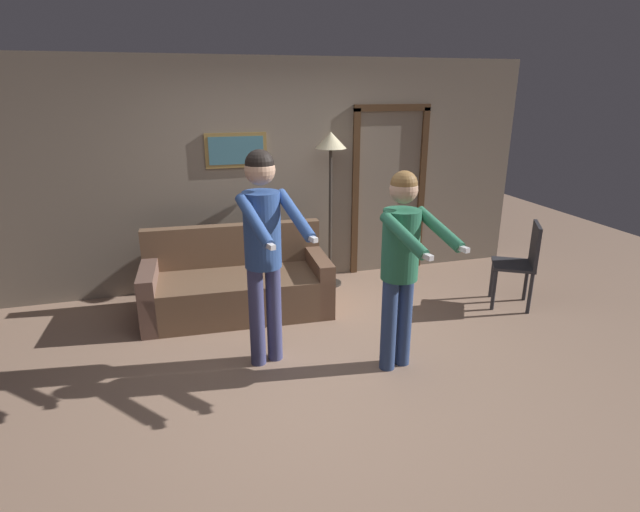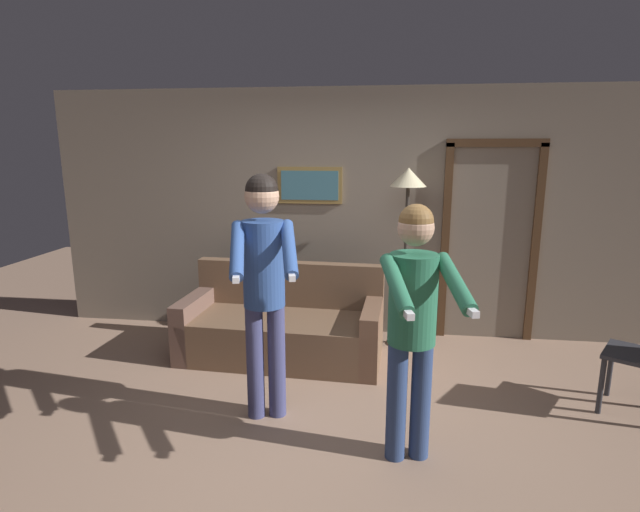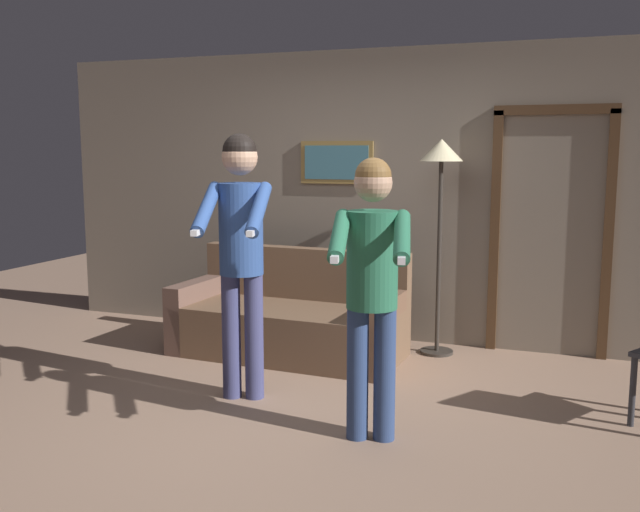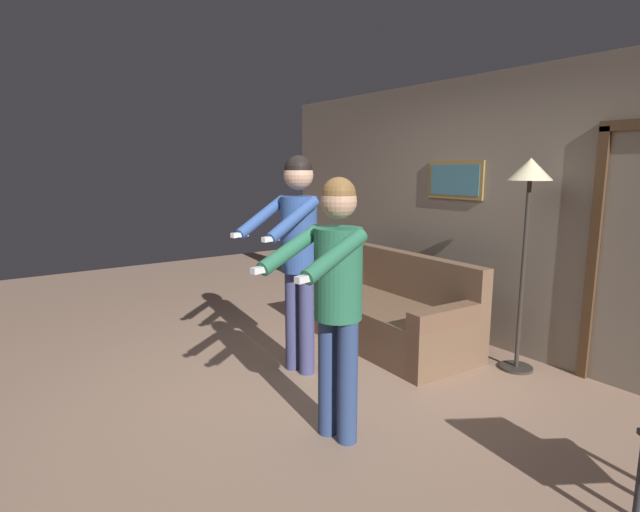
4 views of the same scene
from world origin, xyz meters
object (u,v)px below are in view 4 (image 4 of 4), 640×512
object	(u,v)px
person_standing_left	(297,242)
couch	(386,315)
torchiere_lamp	(529,193)
person_standing_right	(336,286)

from	to	relation	value
person_standing_left	couch	bearing A→B (deg)	95.62
torchiere_lamp	person_standing_left	world-z (taller)	person_standing_left
person_standing_left	person_standing_right	world-z (taller)	person_standing_left
couch	person_standing_left	distance (m)	1.41
couch	torchiere_lamp	bearing A→B (deg)	21.06
person_standing_left	person_standing_right	xyz separation A→B (m)	(1.04, -0.39, -0.11)
torchiere_lamp	person_standing_left	distance (m)	1.94
torchiere_lamp	couch	bearing A→B (deg)	-158.94
torchiere_lamp	person_standing_left	size ratio (longest dim) A/B	0.99
person_standing_right	couch	bearing A→B (deg)	127.21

